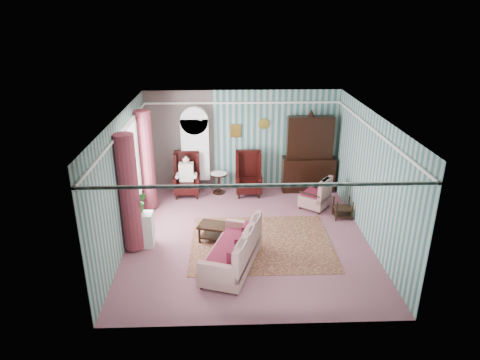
{
  "coord_description": "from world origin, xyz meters",
  "views": [
    {
      "loc": [
        -0.49,
        -8.81,
        5.0
      ],
      "look_at": [
        -0.16,
        0.6,
        1.2
      ],
      "focal_mm": 32.0,
      "sensor_mm": 36.0,
      "label": 1
    }
  ],
  "objects_px": {
    "wingback_right": "(249,174)",
    "dresser_hutch": "(309,152)",
    "nest_table": "(343,208)",
    "floral_armchair": "(315,193)",
    "coffee_table": "(220,233)",
    "round_side_table": "(219,183)",
    "wingback_left": "(187,175)",
    "sofa": "(231,245)",
    "seated_woman": "(187,176)",
    "plant_stand": "(141,230)",
    "bookcase": "(196,154)"
  },
  "relations": [
    {
      "from": "wingback_left",
      "to": "round_side_table",
      "type": "xyz_separation_m",
      "value": [
        0.9,
        0.15,
        -0.33
      ]
    },
    {
      "from": "seated_woman",
      "to": "bookcase",
      "type": "bearing_deg",
      "value": 57.34
    },
    {
      "from": "nest_table",
      "to": "sofa",
      "type": "bearing_deg",
      "value": -142.78
    },
    {
      "from": "coffee_table",
      "to": "plant_stand",
      "type": "bearing_deg",
      "value": -176.26
    },
    {
      "from": "wingback_left",
      "to": "coffee_table",
      "type": "distance_m",
      "value": 2.83
    },
    {
      "from": "wingback_right",
      "to": "round_side_table",
      "type": "xyz_separation_m",
      "value": [
        -0.85,
        0.15,
        -0.33
      ]
    },
    {
      "from": "nest_table",
      "to": "coffee_table",
      "type": "distance_m",
      "value": 3.31
    },
    {
      "from": "round_side_table",
      "to": "wingback_right",
      "type": "bearing_deg",
      "value": -10.01
    },
    {
      "from": "wingback_left",
      "to": "round_side_table",
      "type": "relative_size",
      "value": 2.08
    },
    {
      "from": "bookcase",
      "to": "nest_table",
      "type": "height_order",
      "value": "bookcase"
    },
    {
      "from": "floral_armchair",
      "to": "coffee_table",
      "type": "distance_m",
      "value": 3.04
    },
    {
      "from": "nest_table",
      "to": "bookcase",
      "type": "bearing_deg",
      "value": 153.08
    },
    {
      "from": "dresser_hutch",
      "to": "coffee_table",
      "type": "relative_size",
      "value": 2.48
    },
    {
      "from": "nest_table",
      "to": "coffee_table",
      "type": "xyz_separation_m",
      "value": [
        -3.12,
        -1.09,
        -0.06
      ]
    },
    {
      "from": "wingback_left",
      "to": "round_side_table",
      "type": "height_order",
      "value": "wingback_left"
    },
    {
      "from": "wingback_left",
      "to": "sofa",
      "type": "bearing_deg",
      "value": -72.17
    },
    {
      "from": "seated_woman",
      "to": "wingback_right",
      "type": "bearing_deg",
      "value": 0.0
    },
    {
      "from": "wingback_left",
      "to": "nest_table",
      "type": "distance_m",
      "value": 4.37
    },
    {
      "from": "dresser_hutch",
      "to": "nest_table",
      "type": "distance_m",
      "value": 2.11
    },
    {
      "from": "bookcase",
      "to": "dresser_hutch",
      "type": "xyz_separation_m",
      "value": [
        3.25,
        -0.12,
        0.06
      ]
    },
    {
      "from": "wingback_right",
      "to": "dresser_hutch",
      "type": "bearing_deg",
      "value": 8.77
    },
    {
      "from": "coffee_table",
      "to": "round_side_table",
      "type": "bearing_deg",
      "value": 90.93
    },
    {
      "from": "bookcase",
      "to": "wingback_left",
      "type": "distance_m",
      "value": 0.68
    },
    {
      "from": "wingback_left",
      "to": "sofa",
      "type": "distance_m",
      "value": 3.92
    },
    {
      "from": "wingback_left",
      "to": "coffee_table",
      "type": "bearing_deg",
      "value": -70.27
    },
    {
      "from": "seated_woman",
      "to": "plant_stand",
      "type": "height_order",
      "value": "seated_woman"
    },
    {
      "from": "wingback_left",
      "to": "seated_woman",
      "type": "xyz_separation_m",
      "value": [
        0.0,
        0.0,
        -0.04
      ]
    },
    {
      "from": "bookcase",
      "to": "wingback_left",
      "type": "height_order",
      "value": "bookcase"
    },
    {
      "from": "wingback_left",
      "to": "wingback_right",
      "type": "height_order",
      "value": "same"
    },
    {
      "from": "bookcase",
      "to": "nest_table",
      "type": "bearing_deg",
      "value": -26.92
    },
    {
      "from": "plant_stand",
      "to": "round_side_table",
      "type": "bearing_deg",
      "value": 59.62
    },
    {
      "from": "wingback_right",
      "to": "coffee_table",
      "type": "bearing_deg",
      "value": -106.98
    },
    {
      "from": "dresser_hutch",
      "to": "round_side_table",
      "type": "xyz_separation_m",
      "value": [
        -2.6,
        -0.12,
        -0.88
      ]
    },
    {
      "from": "wingback_right",
      "to": "round_side_table",
      "type": "height_order",
      "value": "wingback_right"
    },
    {
      "from": "wingback_right",
      "to": "round_side_table",
      "type": "distance_m",
      "value": 0.92
    },
    {
      "from": "seated_woman",
      "to": "floral_armchair",
      "type": "distance_m",
      "value": 3.6
    },
    {
      "from": "wingback_right",
      "to": "coffee_table",
      "type": "xyz_separation_m",
      "value": [
        -0.8,
        -2.64,
        -0.42
      ]
    },
    {
      "from": "wingback_left",
      "to": "seated_woman",
      "type": "bearing_deg",
      "value": 0.0
    },
    {
      "from": "dresser_hutch",
      "to": "sofa",
      "type": "relative_size",
      "value": 1.24
    },
    {
      "from": "seated_woman",
      "to": "sofa",
      "type": "relative_size",
      "value": 0.62
    },
    {
      "from": "wingback_left",
      "to": "coffee_table",
      "type": "xyz_separation_m",
      "value": [
        0.95,
        -2.64,
        -0.42
      ]
    },
    {
      "from": "dresser_hutch",
      "to": "coffee_table",
      "type": "bearing_deg",
      "value": -131.32
    },
    {
      "from": "seated_woman",
      "to": "plant_stand",
      "type": "distance_m",
      "value": 2.87
    },
    {
      "from": "bookcase",
      "to": "coffee_table",
      "type": "xyz_separation_m",
      "value": [
        0.7,
        -3.03,
        -0.91
      ]
    },
    {
      "from": "sofa",
      "to": "floral_armchair",
      "type": "height_order",
      "value": "sofa"
    },
    {
      "from": "seated_woman",
      "to": "nest_table",
      "type": "bearing_deg",
      "value": -20.85
    },
    {
      "from": "wingback_right",
      "to": "floral_armchair",
      "type": "height_order",
      "value": "wingback_right"
    },
    {
      "from": "dresser_hutch",
      "to": "plant_stand",
      "type": "distance_m",
      "value": 5.31
    },
    {
      "from": "bookcase",
      "to": "plant_stand",
      "type": "distance_m",
      "value": 3.39
    },
    {
      "from": "floral_armchair",
      "to": "coffee_table",
      "type": "height_order",
      "value": "floral_armchair"
    }
  ]
}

